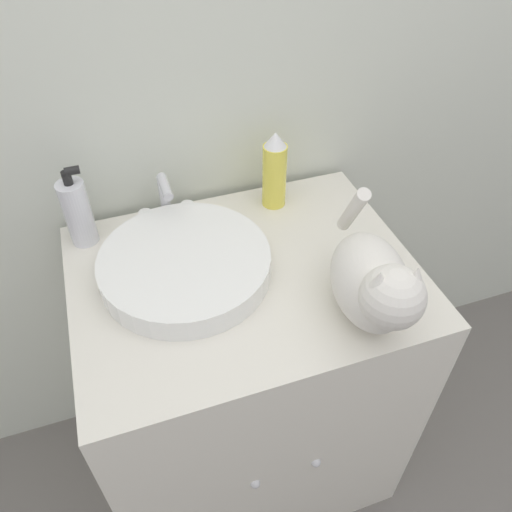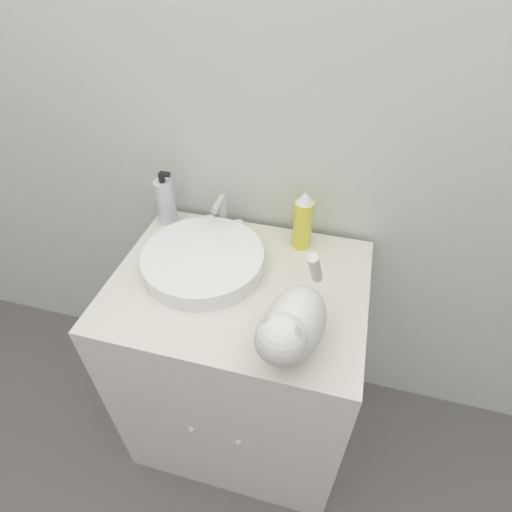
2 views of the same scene
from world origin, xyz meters
name	(u,v)px [view 1 (image 1 of 2)]	position (x,y,z in m)	size (l,w,h in m)	color
wall_back	(192,23)	(0.00, 0.62, 1.25)	(6.00, 0.05, 2.50)	silver
vanity_cabinet	(247,380)	(0.00, 0.29, 0.42)	(0.75, 0.59, 0.83)	silver
sink_basin	(185,265)	(-0.12, 0.33, 0.86)	(0.37, 0.37, 0.05)	white
faucet	(166,202)	(-0.12, 0.52, 0.89)	(0.13, 0.10, 0.14)	silver
cat	(374,283)	(0.19, 0.09, 0.93)	(0.18, 0.35, 0.23)	silver
soap_bottle	(78,212)	(-0.32, 0.51, 0.92)	(0.06, 0.06, 0.20)	silver
spray_bottle	(275,171)	(0.15, 0.50, 0.93)	(0.06, 0.06, 0.20)	#EADB4C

